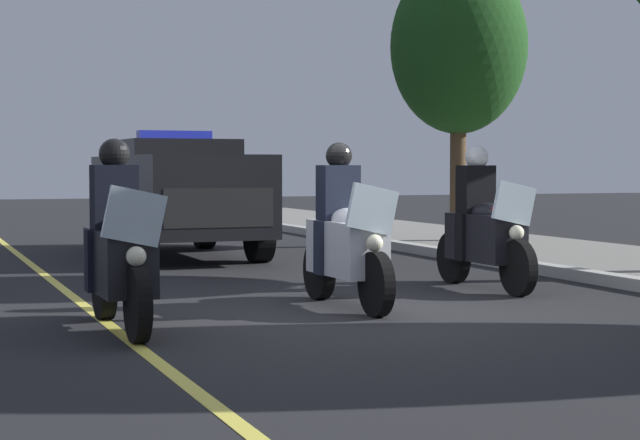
# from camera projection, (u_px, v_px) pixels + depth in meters

# --- Properties ---
(ground_plane) EXTENTS (80.00, 80.00, 0.00)m
(ground_plane) POSITION_uv_depth(u_px,v_px,m) (351.00, 315.00, 10.60)
(ground_plane) COLOR black
(lane_stripe_center) EXTENTS (48.00, 0.12, 0.01)m
(lane_stripe_center) POSITION_uv_depth(u_px,v_px,m) (113.00, 327.00, 9.75)
(lane_stripe_center) COLOR #E0D14C
(lane_stripe_center) RESTS_ON ground
(police_motorcycle_lead_left) EXTENTS (2.14, 0.56, 1.72)m
(police_motorcycle_lead_left) POSITION_uv_depth(u_px,v_px,m) (119.00, 252.00, 9.57)
(police_motorcycle_lead_left) COLOR black
(police_motorcycle_lead_left) RESTS_ON ground
(police_motorcycle_lead_right) EXTENTS (2.14, 0.56, 1.72)m
(police_motorcycle_lead_right) POSITION_uv_depth(u_px,v_px,m) (345.00, 240.00, 11.13)
(police_motorcycle_lead_right) COLOR black
(police_motorcycle_lead_right) RESTS_ON ground
(police_motorcycle_trailing) EXTENTS (2.14, 0.56, 1.72)m
(police_motorcycle_trailing) POSITION_uv_depth(u_px,v_px,m) (484.00, 231.00, 12.78)
(police_motorcycle_trailing) COLOR black
(police_motorcycle_trailing) RESTS_ON ground
(police_suv) EXTENTS (4.93, 2.12, 2.05)m
(police_suv) POSITION_uv_depth(u_px,v_px,m) (176.00, 191.00, 17.48)
(police_suv) COLOR black
(police_suv) RESTS_ON ground
(tree_far_back) EXTENTS (2.52, 2.52, 5.19)m
(tree_far_back) POSITION_uv_depth(u_px,v_px,m) (459.00, 47.00, 19.72)
(tree_far_back) COLOR #4C3823
(tree_far_back) RESTS_ON sidewalk_strip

